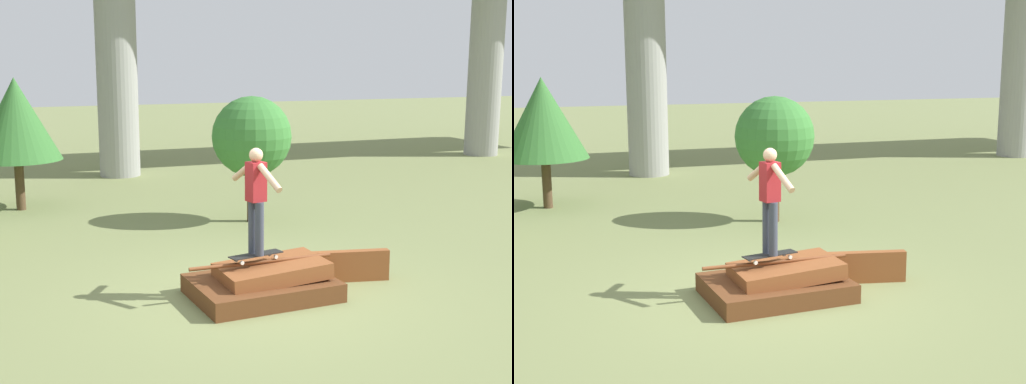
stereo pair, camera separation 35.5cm
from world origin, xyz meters
TOP-DOWN VIEW (x-y plane):
  - ground_plane at (0.00, 0.00)m, footprint 80.00×80.00m
  - scrap_pile at (0.04, -0.01)m, footprint 2.05×1.49m
  - scrap_plank_loose at (1.35, 0.22)m, footprint 1.38×0.41m
  - skateboard at (-0.08, 0.01)m, footprint 0.80×0.35m
  - skater at (-0.08, 0.01)m, footprint 0.32×1.14m
  - tree_behind_left at (-2.80, 7.12)m, footprint 1.86×1.86m
  - tree_behind_right at (1.46, 4.33)m, footprint 1.57×1.57m

SIDE VIEW (x-z plane):
  - ground_plane at x=0.00m, z-range 0.00..0.00m
  - scrap_pile at x=0.04m, z-range -0.06..0.46m
  - scrap_plank_loose at x=1.35m, z-range 0.00..0.46m
  - skateboard at x=-0.08m, z-range 0.55..0.64m
  - skater at x=-0.08m, z-range 0.71..2.16m
  - tree_behind_right at x=1.46m, z-range 0.45..2.94m
  - tree_behind_left at x=-2.80m, z-range 0.53..3.35m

